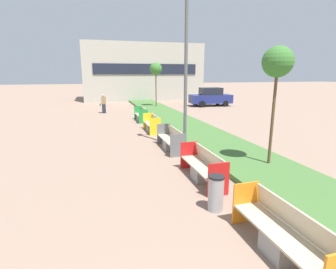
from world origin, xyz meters
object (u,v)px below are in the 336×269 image
object	(u,v)px
bench_yellow_frame	(152,125)
sapling_tree_far	(156,69)
bench_red_frame	(203,169)
bench_grey_frame	(171,141)
parked_car_distant	(211,97)
sapling_tree_near	(278,64)
litter_bin	(216,193)
street_lamp_post	(186,43)
bench_orange_frame	(283,237)
pedestrian_walking	(104,104)
bench_green_frame	(141,116)

from	to	relation	value
bench_yellow_frame	sapling_tree_far	size ratio (longest dim) A/B	0.45
bench_red_frame	bench_grey_frame	bearing A→B (deg)	90.01
sapling_tree_far	parked_car_distant	xyz separation A→B (m)	(5.72, 0.03, -2.72)
bench_grey_frame	parked_car_distant	size ratio (longest dim) A/B	0.52
bench_yellow_frame	parked_car_distant	xyz separation A→B (m)	(8.38, 10.35, 0.55)
bench_yellow_frame	sapling_tree_near	size ratio (longest dim) A/B	0.46
litter_bin	parked_car_distant	size ratio (longest dim) A/B	0.20
street_lamp_post	sapling_tree_near	bearing A→B (deg)	-56.22
bench_grey_frame	bench_orange_frame	bearing A→B (deg)	-89.99
bench_red_frame	parked_car_distant	bearing A→B (deg)	64.59
bench_red_frame	sapling_tree_near	world-z (taller)	sapling_tree_near
bench_yellow_frame	parked_car_distant	distance (m)	13.32
sapling_tree_near	pedestrian_walking	xyz separation A→B (m)	(-5.02, 15.03, -2.76)
bench_orange_frame	bench_yellow_frame	bearing A→B (deg)	90.03
bench_yellow_frame	bench_green_frame	xyz separation A→B (m)	(0.00, 3.52, 0.00)
bench_orange_frame	bench_grey_frame	world-z (taller)	same
pedestrian_walking	bench_grey_frame	bearing A→B (deg)	-78.76
sapling_tree_near	pedestrian_walking	size ratio (longest dim) A/B	2.60
sapling_tree_near	sapling_tree_far	distance (m)	17.22
bench_grey_frame	litter_bin	size ratio (longest dim) A/B	2.54
bench_yellow_frame	pedestrian_walking	distance (m)	8.47
parked_car_distant	bench_grey_frame	bearing A→B (deg)	-116.19
bench_green_frame	pedestrian_walking	distance (m)	5.20
bench_green_frame	litter_bin	world-z (taller)	bench_green_frame
street_lamp_post	parked_car_distant	size ratio (longest dim) A/B	1.87
pedestrian_walking	sapling_tree_far	bearing A→B (deg)	23.56
bench_orange_frame	pedestrian_walking	xyz separation A→B (m)	(-2.36, 19.03, 0.42)
street_lamp_post	sapling_tree_far	bearing A→B (deg)	81.78
litter_bin	sapling_tree_far	bearing A→B (deg)	80.94
litter_bin	sapling_tree_near	distance (m)	4.89
bench_red_frame	bench_grey_frame	size ratio (longest dim) A/B	1.03
bench_green_frame	sapling_tree_far	world-z (taller)	sapling_tree_far
bench_red_frame	sapling_tree_far	world-z (taller)	sapling_tree_far
bench_green_frame	sapling_tree_near	bearing A→B (deg)	-75.68
bench_green_frame	sapling_tree_far	distance (m)	8.00
bench_yellow_frame	street_lamp_post	size ratio (longest dim) A/B	0.24
bench_green_frame	litter_bin	distance (m)	12.60
bench_grey_frame	bench_green_frame	xyz separation A→B (m)	(-0.00, 7.27, -0.01)
bench_red_frame	sapling_tree_near	distance (m)	4.16
bench_orange_frame	street_lamp_post	world-z (taller)	street_lamp_post
bench_red_frame	bench_green_frame	distance (m)	10.79
litter_bin	sapling_tree_far	xyz separation A→B (m)	(3.09, 19.39, 3.19)
sapling_tree_far	bench_orange_frame	bearing A→B (deg)	-97.13
street_lamp_post	parked_car_distant	world-z (taller)	street_lamp_post
bench_red_frame	bench_yellow_frame	xyz separation A→B (m)	(-0.01, 7.28, -0.01)
bench_red_frame	sapling_tree_far	size ratio (longest dim) A/B	0.54
bench_orange_frame	litter_bin	distance (m)	1.88
pedestrian_walking	parked_car_distant	xyz separation A→B (m)	(10.73, 2.22, 0.12)
bench_green_frame	litter_bin	size ratio (longest dim) A/B	2.18
litter_bin	sapling_tree_near	size ratio (longest dim) A/B	0.21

